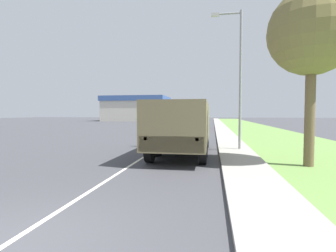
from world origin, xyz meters
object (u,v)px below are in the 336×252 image
car_nearest_ahead (162,127)px  car_third_ahead (183,122)px  military_truck (183,124)px  car_fourth_ahead (188,120)px  lamp_post (237,68)px  car_second_ahead (199,124)px

car_nearest_ahead → car_third_ahead: car_nearest_ahead is taller
military_truck → car_third_ahead: (-3.50, 31.72, -0.88)m
car_third_ahead → car_fourth_ahead: (0.07, 9.37, 0.13)m
lamp_post → car_second_ahead: bearing=98.9°
car_nearest_ahead → car_third_ahead: size_ratio=0.81×
car_third_ahead → car_fourth_ahead: car_fourth_ahead is taller
car_nearest_ahead → car_third_ahead: (0.21, 18.30, -0.00)m
car_nearest_ahead → lamp_post: 13.97m
car_fourth_ahead → military_truck: bearing=-85.2°
car_nearest_ahead → car_second_ahead: bearing=67.1°
military_truck → car_second_ahead: 21.53m
car_second_ahead → lamp_post: 20.43m
car_nearest_ahead → lamp_post: (6.52, -11.71, 3.95)m
military_truck → car_fourth_ahead: bearing=94.8°
military_truck → car_nearest_ahead: size_ratio=2.02×
car_second_ahead → car_third_ahead: car_third_ahead is taller
car_second_ahead → car_third_ahead: 10.70m
lamp_post → car_fourth_ahead: bearing=99.0°
military_truck → car_third_ahead: bearing=96.3°
military_truck → car_nearest_ahead: 13.95m
car_third_ahead → lamp_post: lamp_post is taller
car_second_ahead → car_fourth_ahead: size_ratio=1.09×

